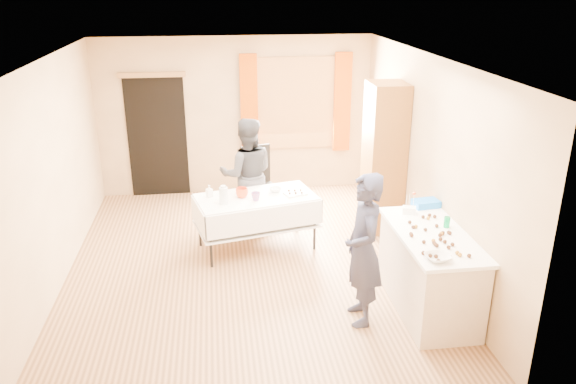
{
  "coord_description": "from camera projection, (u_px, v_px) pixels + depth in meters",
  "views": [
    {
      "loc": [
        -0.35,
        -6.42,
        3.43
      ],
      "look_at": [
        0.51,
        0.0,
        0.97
      ],
      "focal_mm": 35.0,
      "sensor_mm": 36.0,
      "label": 1
    }
  ],
  "objects": [
    {
      "name": "cup_rainbow",
      "position": [
        256.0,
        196.0,
        7.24
      ],
      "size": [
        0.13,
        0.13,
        0.11
      ],
      "primitive_type": "imported",
      "rotation": [
        0.0,
        0.0,
        0.08
      ],
      "color": "red",
      "rests_on": "party_table"
    },
    {
      "name": "woman",
      "position": [
        247.0,
        175.0,
        8.0
      ],
      "size": [
        0.82,
        0.64,
        1.64
      ],
      "primitive_type": "imported",
      "rotation": [
        0.0,
        0.0,
        3.13
      ],
      "color": "black",
      "rests_on": "floor"
    },
    {
      "name": "door_lintel",
      "position": [
        152.0,
        75.0,
        8.83
      ],
      "size": [
        1.05,
        0.06,
        0.08
      ],
      "primitive_type": "cube",
      "color": "olive",
      "rests_on": "wall_back"
    },
    {
      "name": "foam_block",
      "position": [
        409.0,
        210.0,
        6.43
      ],
      "size": [
        0.17,
        0.14,
        0.08
      ],
      "primitive_type": "cube",
      "rotation": [
        0.0,
        0.0,
        -0.34
      ],
      "color": "white",
      "rests_on": "counter"
    },
    {
      "name": "doorway",
      "position": [
        157.0,
        137.0,
        9.22
      ],
      "size": [
        0.95,
        0.04,
        2.0
      ],
      "primitive_type": "cube",
      "color": "black",
      "rests_on": "floor"
    },
    {
      "name": "cake_balls",
      "position": [
        435.0,
        238.0,
        5.79
      ],
      "size": [
        0.49,
        1.12,
        0.04
      ],
      "color": "#3F2314",
      "rests_on": "counter"
    },
    {
      "name": "pitcher",
      "position": [
        224.0,
        196.0,
        7.11
      ],
      "size": [
        0.14,
        0.14,
        0.22
      ],
      "primitive_type": "cylinder",
      "rotation": [
        0.0,
        0.0,
        0.28
      ],
      "color": "silver",
      "rests_on": "party_table"
    },
    {
      "name": "wall_left",
      "position": [
        50.0,
        177.0,
        6.47
      ],
      "size": [
        0.02,
        5.5,
        2.6
      ],
      "primitive_type": "cube",
      "color": "tan",
      "rests_on": "floor"
    },
    {
      "name": "ceiling",
      "position": [
        243.0,
        57.0,
        6.28
      ],
      "size": [
        4.5,
        5.5,
        0.02
      ],
      "primitive_type": "cube",
      "color": "white",
      "rests_on": "floor"
    },
    {
      "name": "floor",
      "position": [
        249.0,
        265.0,
        7.21
      ],
      "size": [
        4.5,
        5.5,
        0.02
      ],
      "primitive_type": "cube",
      "color": "#9E7047",
      "rests_on": "ground"
    },
    {
      "name": "wall_back",
      "position": [
        236.0,
        116.0,
        9.3
      ],
      "size": [
        4.5,
        0.02,
        2.6
      ],
      "primitive_type": "cube",
      "color": "tan",
      "rests_on": "floor"
    },
    {
      "name": "blue_basket",
      "position": [
        426.0,
        203.0,
        6.63
      ],
      "size": [
        0.32,
        0.24,
        0.08
      ],
      "primitive_type": "cube",
      "rotation": [
        0.0,
        0.0,
        0.13
      ],
      "color": "blue",
      "rests_on": "counter"
    },
    {
      "name": "pastry_tray",
      "position": [
        295.0,
        193.0,
        7.47
      ],
      "size": [
        0.33,
        0.28,
        0.02
      ],
      "primitive_type": "cube",
      "rotation": [
        0.0,
        0.0,
        0.35
      ],
      "color": "white",
      "rests_on": "party_table"
    },
    {
      "name": "wall_right",
      "position": [
        426.0,
        161.0,
        7.03
      ],
      "size": [
        0.02,
        5.5,
        2.6
      ],
      "primitive_type": "cube",
      "color": "tan",
      "rests_on": "floor"
    },
    {
      "name": "mixing_bowl",
      "position": [
        438.0,
        258.0,
        5.37
      ],
      "size": [
        0.32,
        0.32,
        0.06
      ],
      "primitive_type": "imported",
      "rotation": [
        0.0,
        0.0,
        0.19
      ],
      "color": "white",
      "rests_on": "counter"
    },
    {
      "name": "party_table",
      "position": [
        257.0,
        217.0,
        7.51
      ],
      "size": [
        1.72,
        1.15,
        0.75
      ],
      "rotation": [
        0.0,
        0.0,
        0.23
      ],
      "color": "black",
      "rests_on": "floor"
    },
    {
      "name": "window_frame",
      "position": [
        296.0,
        103.0,
        9.32
      ],
      "size": [
        1.32,
        0.06,
        1.52
      ],
      "primitive_type": "cube",
      "color": "olive",
      "rests_on": "wall_back"
    },
    {
      "name": "chair",
      "position": [
        260.0,
        198.0,
        8.47
      ],
      "size": [
        0.56,
        0.56,
        1.12
      ],
      "rotation": [
        0.0,
        0.0,
        0.27
      ],
      "color": "black",
      "rests_on": "floor"
    },
    {
      "name": "bottle",
      "position": [
        209.0,
        191.0,
        7.36
      ],
      "size": [
        0.14,
        0.14,
        0.16
      ],
      "primitive_type": "imported",
      "rotation": [
        0.0,
        0.0,
        0.52
      ],
      "color": "white",
      "rests_on": "party_table"
    },
    {
      "name": "girl",
      "position": [
        363.0,
        250.0,
        5.77
      ],
      "size": [
        0.6,
        0.4,
        1.65
      ],
      "primitive_type": "imported",
      "rotation": [
        0.0,
        0.0,
        -1.57
      ],
      "color": "#21233A",
      "rests_on": "floor"
    },
    {
      "name": "curtain_right",
      "position": [
        342.0,
        103.0,
        9.37
      ],
      "size": [
        0.28,
        0.06,
        1.65
      ],
      "primitive_type": "cube",
      "color": "#B04302",
      "rests_on": "wall_back"
    },
    {
      "name": "cabinet",
      "position": [
        384.0,
        158.0,
        7.9
      ],
      "size": [
        0.5,
        0.6,
        2.13
      ],
      "primitive_type": "cube",
      "color": "brown",
      "rests_on": "floor"
    },
    {
      "name": "small_bowl",
      "position": [
        275.0,
        190.0,
        7.55
      ],
      "size": [
        0.19,
        0.19,
        0.05
      ],
      "primitive_type": "imported",
      "rotation": [
        0.0,
        0.0,
        0.1
      ],
      "color": "white",
      "rests_on": "party_table"
    },
    {
      "name": "soda_can",
      "position": [
        447.0,
        222.0,
        6.07
      ],
      "size": [
        0.09,
        0.09,
        0.12
      ],
      "primitive_type": "cylinder",
      "rotation": [
        0.0,
        0.0,
        0.43
      ],
      "color": "#058840",
      "rests_on": "counter"
    },
    {
      "name": "wall_front",
      "position": [
        269.0,
        284.0,
        4.19
      ],
      "size": [
        4.5,
        0.02,
        2.6
      ],
      "primitive_type": "cube",
      "color": "tan",
      "rests_on": "floor"
    },
    {
      "name": "window_pane",
      "position": [
        296.0,
        103.0,
        9.31
      ],
      "size": [
        1.2,
        0.02,
        1.4
      ],
      "primitive_type": "cube",
      "color": "white",
      "rests_on": "wall_back"
    },
    {
      "name": "cup_red",
      "position": [
        242.0,
        193.0,
        7.34
      ],
      "size": [
        0.19,
        0.19,
        0.13
      ],
      "primitive_type": "imported",
      "rotation": [
        0.0,
        0.0,
        -0.1
      ],
      "color": "#E84213",
      "rests_on": "party_table"
    },
    {
      "name": "counter",
      "position": [
        429.0,
        271.0,
        6.11
      ],
      "size": [
        0.74,
        1.55,
        0.91
      ],
      "color": "beige",
      "rests_on": "floor"
    },
    {
      "name": "curtain_left",
      "position": [
        249.0,
        105.0,
        9.18
      ],
      "size": [
        0.28,
        0.06,
        1.65
      ],
      "primitive_type": "cube",
      "color": "#B04302",
      "rests_on": "wall_back"
    }
  ]
}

